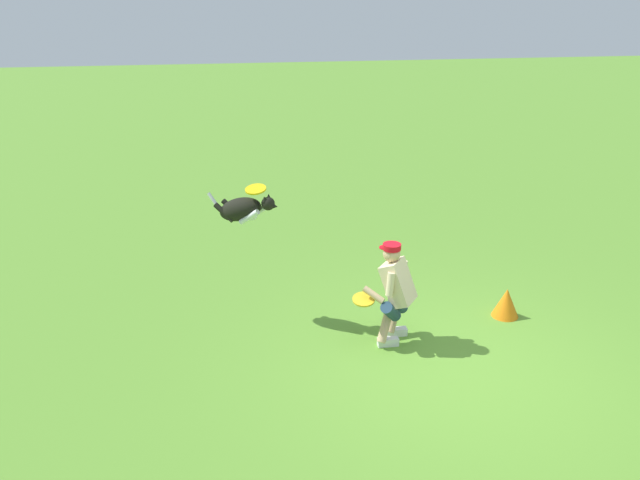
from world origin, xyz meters
The scene contains 6 objects.
ground_plane centered at (0.00, 0.00, 0.00)m, with size 60.00×60.00×0.00m, color #5B912F.
person centered at (0.54, -0.78, 0.70)m, with size 0.71×0.60×1.29m.
dog centered at (2.30, -1.74, 1.50)m, with size 0.89×0.66×0.48m.
frisbee_flying centered at (2.14, -1.65, 1.79)m, with size 0.26×0.26×0.02m, color yellow.
frisbee_held centered at (0.93, -0.77, 0.61)m, with size 0.28×0.28×0.02m, color yellow.
training_cone centered at (-1.11, -1.17, 0.20)m, with size 0.36×0.36×0.40m, color orange.
Camera 1 is at (2.55, 6.10, 4.22)m, focal length 36.57 mm.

